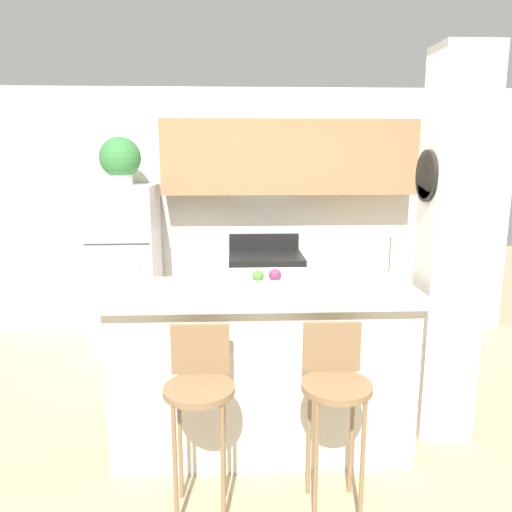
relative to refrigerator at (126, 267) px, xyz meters
The scene contains 12 objects.
ground_plane 2.38m from the refrigerator, 56.43° to the right, with size 14.00×14.00×0.00m, color tan.
wall_back 1.60m from the refrigerator, 12.56° to the left, with size 5.60×0.38×2.55m.
pillar_right 3.05m from the refrigerator, 34.72° to the right, with size 0.38×0.33×2.55m.
counter_bar 2.25m from the refrigerator, 56.43° to the right, with size 1.96×0.72×1.07m.
refrigerator is the anchor object (origin of this frame).
stove_range 1.43m from the refrigerator, ahead, with size 0.73×0.65×1.07m.
bar_stool_left 2.59m from the refrigerator, 70.13° to the right, with size 0.37×0.37×1.01m.
bar_stool_right 2.91m from the refrigerator, 56.81° to the right, with size 0.37×0.37×1.01m.
potted_plant_on_fridge 1.04m from the refrigerator, 115.48° to the left, with size 0.39×0.39×0.45m.
orchid_vase 2.82m from the refrigerator, 44.19° to the right, with size 0.14×0.14×0.41m.
fruit_bowl 2.23m from the refrigerator, 54.82° to the right, with size 0.25×0.25×0.12m.
trash_bin 0.84m from the refrigerator, 23.25° to the right, with size 0.28×0.28×0.38m.
Camera 1 is at (-0.17, -2.99, 1.90)m, focal length 35.00 mm.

